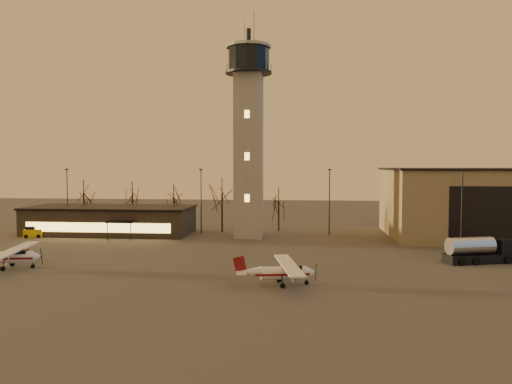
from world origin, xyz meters
TOP-DOWN VIEW (x-y plane):
  - ground at (0.00, 0.00)m, footprint 220.00×220.00m
  - control_tower at (0.00, 30.00)m, footprint 6.80×6.80m
  - hangar at (36.00, 33.98)m, footprint 30.60×20.60m
  - terminal at (-21.99, 31.98)m, footprint 25.40×12.20m
  - light_poles at (0.50, 31.00)m, footprint 58.50×12.25m
  - tree_row at (-13.70, 39.16)m, footprint 37.20×9.20m
  - cessna_front at (6.61, 1.18)m, footprint 7.89×9.93m
  - cessna_rear at (-21.91, 5.47)m, footprint 8.51×10.71m
  - fuel_truck at (27.38, 13.58)m, footprint 8.06×4.33m
  - service_cart at (-31.86, 26.99)m, footprint 2.86×2.10m

SIDE VIEW (x-z plane):
  - ground at x=0.00m, z-range 0.00..0.00m
  - service_cart at x=-31.86m, z-range -0.20..1.47m
  - cessna_front at x=6.61m, z-range -0.43..2.30m
  - cessna_rear at x=-21.91m, z-range -0.47..2.48m
  - fuel_truck at x=27.38m, z-range -0.30..2.58m
  - terminal at x=-21.99m, z-range 0.01..4.31m
  - hangar at x=36.00m, z-range 0.00..10.30m
  - light_poles at x=0.50m, z-range 0.34..10.48m
  - tree_row at x=-13.70m, z-range 1.54..10.34m
  - control_tower at x=0.00m, z-range 0.03..32.63m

